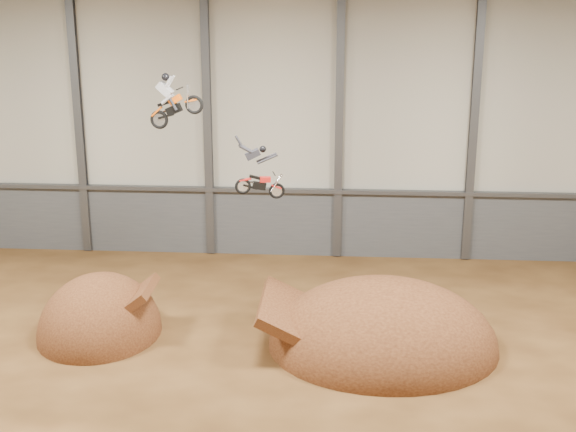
% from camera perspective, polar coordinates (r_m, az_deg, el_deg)
% --- Properties ---
extents(floor, '(40.00, 40.00, 0.00)m').
position_cam_1_polar(floor, '(29.07, -3.58, -12.63)').
color(floor, '#442912').
rests_on(floor, ground).
extents(back_wall, '(40.00, 0.10, 14.00)m').
position_cam_1_polar(back_wall, '(40.87, -1.05, 6.61)').
color(back_wall, beige).
rests_on(back_wall, ground).
extents(lower_band_back, '(39.80, 0.18, 3.50)m').
position_cam_1_polar(lower_band_back, '(42.03, -1.02, -0.47)').
color(lower_band_back, '#4C4F53').
rests_on(lower_band_back, ground).
extents(steel_rail, '(39.80, 0.35, 0.20)m').
position_cam_1_polar(steel_rail, '(41.38, -1.05, 1.85)').
color(steel_rail, '#47494F').
rests_on(steel_rail, lower_band_back).
extents(steel_column_1, '(0.40, 0.36, 13.90)m').
position_cam_1_polar(steel_column_1, '(42.71, -14.65, 6.52)').
color(steel_column_1, '#47494F').
rests_on(steel_column_1, ground).
extents(steel_column_2, '(0.40, 0.36, 13.90)m').
position_cam_1_polar(steel_column_2, '(41.09, -5.74, 6.59)').
color(steel_column_2, '#47494F').
rests_on(steel_column_2, ground).
extents(steel_column_3, '(0.40, 0.36, 13.90)m').
position_cam_1_polar(steel_column_3, '(40.52, 3.66, 6.49)').
color(steel_column_3, '#47494F').
rests_on(steel_column_3, ground).
extents(steel_column_4, '(0.40, 0.36, 13.90)m').
position_cam_1_polar(steel_column_4, '(41.04, 13.06, 6.22)').
color(steel_column_4, '#47494F').
rests_on(steel_column_4, ground).
extents(takeoff_ramp, '(5.02, 5.79, 5.02)m').
position_cam_1_polar(takeoff_ramp, '(34.43, -13.19, -8.13)').
color(takeoff_ramp, '#422110').
rests_on(takeoff_ramp, ground).
extents(landing_ramp, '(9.14, 8.09, 5.28)m').
position_cam_1_polar(landing_ramp, '(32.70, 6.73, -9.18)').
color(landing_ramp, '#422110').
rests_on(landing_ramp, ground).
extents(fmx_rider_a, '(3.07, 1.25, 2.87)m').
position_cam_1_polar(fmx_rider_a, '(32.12, -7.73, 8.58)').
color(fmx_rider_a, '#E2570B').
extents(fmx_rider_b, '(3.05, 1.38, 2.66)m').
position_cam_1_polar(fmx_rider_b, '(30.94, -2.12, 3.41)').
color(fmx_rider_b, red).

